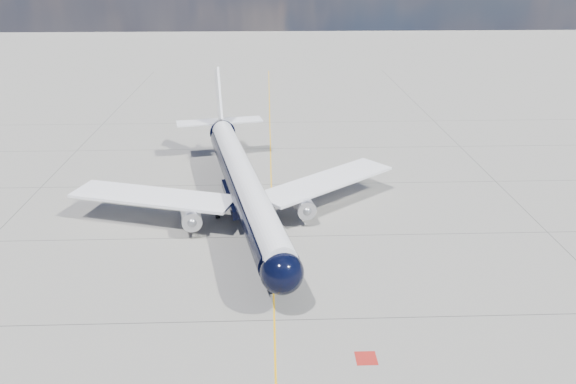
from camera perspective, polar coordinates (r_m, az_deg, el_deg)
The scene contains 4 objects.
ground at distance 78.63m, azimuth -1.74°, elevation 2.14°, with size 320.00×320.00×0.00m, color gray.
taxiway_centerline at distance 73.97m, azimuth -1.71°, elevation 0.78°, with size 0.16×160.00×0.01m, color #ECA70C.
red_marking at distance 44.11m, azimuth 7.94°, elevation -16.38°, with size 1.60×1.60×0.01m, color maroon.
main_airliner at distance 64.06m, azimuth -4.65°, elevation 1.19°, with size 37.88×46.68×13.57m.
Camera 1 is at (-0.26, -43.59, 27.70)m, focal length 35.00 mm.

